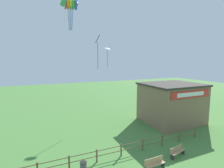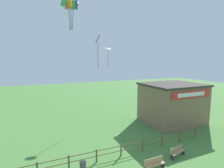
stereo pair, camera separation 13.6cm
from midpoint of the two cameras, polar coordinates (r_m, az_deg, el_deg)
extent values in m
cylinder|color=brown|center=(15.45, -14.08, -23.49)|extent=(0.14, 0.14, 1.14)
cylinder|color=brown|center=(15.93, -5.25, -22.26)|extent=(0.14, 0.14, 1.14)
cylinder|color=brown|center=(16.72, 2.76, -20.71)|extent=(0.14, 0.14, 1.14)
cylinder|color=brown|center=(17.77, 9.77, -19.01)|extent=(0.14, 0.14, 1.14)
cylinder|color=brown|center=(19.04, 15.81, -17.31)|extent=(0.14, 0.14, 1.14)
cylinder|color=brown|center=(20.49, 20.94, -15.69)|extent=(0.14, 0.14, 1.14)
cylinder|color=brown|center=(22.09, 25.30, -14.19)|extent=(0.14, 0.14, 1.14)
cylinder|color=brown|center=(16.53, 2.76, -19.49)|extent=(18.41, 0.07, 0.07)
cylinder|color=brown|center=(16.74, 2.75, -20.88)|extent=(18.41, 0.07, 0.07)
cube|color=#84664C|center=(25.79, 18.63, -6.08)|extent=(7.32, 6.26, 5.16)
cube|color=#38332D|center=(25.31, 18.89, -0.12)|extent=(7.62, 6.56, 0.24)
cube|color=red|center=(23.25, 24.13, -3.08)|extent=(6.23, 0.08, 0.90)
cube|color=silver|center=(23.21, 24.22, -3.09)|extent=(4.39, 0.04, 0.49)
cube|color=#9E7F56|center=(15.38, 13.62, -24.08)|extent=(1.75, 0.43, 0.05)
cube|color=#9E7F56|center=(15.38, 13.20, -23.04)|extent=(1.75, 0.07, 0.42)
cube|color=#2D2D33|center=(15.96, 16.02, -23.95)|extent=(0.07, 0.36, 0.44)
cube|color=#9E7F56|center=(17.63, 20.47, -19.99)|extent=(1.79, 0.76, 0.05)
cube|color=#9E7F56|center=(17.61, 19.99, -19.14)|extent=(1.71, 0.41, 0.42)
cube|color=#2D2D33|center=(17.16, 18.86, -21.67)|extent=(0.13, 0.36, 0.44)
cube|color=#2D2D33|center=(18.35, 21.87, -19.79)|extent=(0.13, 0.36, 0.44)
cylinder|color=#4C4C51|center=(15.08, -9.62, -25.16)|extent=(0.50, 0.50, 0.72)
cylinder|color=black|center=(14.87, -9.65, -23.92)|extent=(0.54, 0.54, 0.04)
ellipsoid|color=#E54C8C|center=(24.80, -13.56, 24.16)|extent=(2.14, 1.77, 1.47)
cube|color=red|center=(24.80, -15.21, 24.12)|extent=(0.52, 1.52, 1.50)
cube|color=orange|center=(24.80, -14.38, 24.14)|extent=(0.52, 1.52, 1.50)
cube|color=yellow|center=(24.80, -13.56, 24.16)|extent=(0.52, 1.52, 1.50)
cube|color=green|center=(24.82, -12.73, 24.18)|extent=(0.52, 1.52, 1.50)
cube|color=blue|center=(24.83, -11.91, 24.19)|extent=(0.52, 1.52, 1.50)
cylinder|color=blue|center=(24.13, -14.16, 20.02)|extent=(0.24, 0.42, 2.77)
cylinder|color=orange|center=(24.14, -13.88, 20.02)|extent=(0.15, 0.44, 2.77)
cylinder|color=blue|center=(24.15, -13.57, 20.02)|extent=(0.05, 0.44, 2.77)
cylinder|color=green|center=(24.17, -13.26, 20.02)|extent=(0.15, 0.44, 2.77)
cylinder|color=blue|center=(24.20, -12.96, 20.02)|extent=(0.24, 0.42, 2.77)
cube|color=purple|center=(18.77, -4.95, 14.45)|extent=(0.70, 0.81, 0.83)
cylinder|color=purple|center=(18.64, -4.89, 9.14)|extent=(0.05, 0.05, 2.73)
cube|color=green|center=(19.46, -15.58, 24.86)|extent=(0.90, 0.97, 1.10)
cylinder|color=white|center=(19.04, -15.39, 20.21)|extent=(0.05, 0.05, 2.29)
cone|color=white|center=(27.31, -1.66, 11.58)|extent=(1.10, 1.08, 0.35)
cylinder|color=red|center=(27.25, -1.65, 8.21)|extent=(0.05, 0.05, 2.48)
camera|label=1|loc=(0.07, -90.23, -0.03)|focal=28.00mm
camera|label=2|loc=(0.07, 89.77, 0.03)|focal=28.00mm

